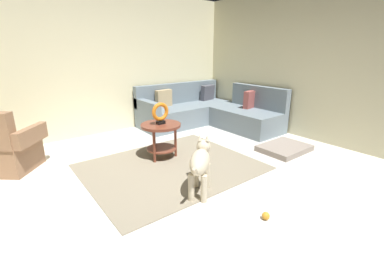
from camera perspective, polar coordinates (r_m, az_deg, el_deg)
ground_plane at (r=3.25m, az=0.20°, el=-14.09°), size 6.00×6.00×0.10m
wall_back at (r=5.43m, az=-19.75°, el=12.99°), size 6.00×0.12×2.70m
wall_right at (r=5.15m, az=27.61°, el=11.95°), size 0.12×6.00×2.70m
area_rug at (r=3.80m, az=-4.55°, el=-8.34°), size 2.30×1.90×0.01m
sectional_couch at (r=5.77m, az=3.54°, el=3.44°), size 2.20×2.25×0.88m
armchair at (r=4.34m, az=-35.38°, el=-3.77°), size 1.00×0.97×0.88m
side_table at (r=4.00m, az=-6.74°, el=-0.82°), size 0.60×0.60×0.54m
torus_sculpture at (r=3.92m, az=-6.88°, el=3.29°), size 0.28×0.08×0.33m
dog_bed_mat at (r=4.62m, az=19.40°, el=-4.14°), size 0.80×0.60×0.09m
dog at (r=3.02m, az=1.83°, el=-7.47°), size 0.66×0.61×0.63m
dog_toy_ball at (r=2.82m, az=15.71°, el=-17.88°), size 0.08×0.08×0.08m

